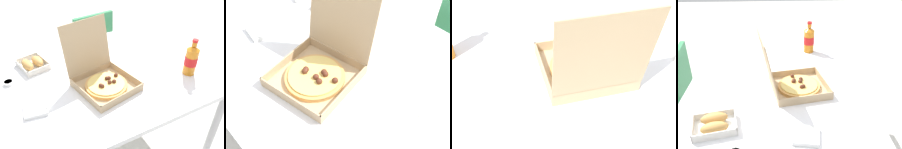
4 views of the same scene
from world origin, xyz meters
TOP-DOWN VIEW (x-y plane):
  - dining_table at (0.00, 0.00)m, footprint 1.28×0.99m
  - pizza_box_open at (-0.10, -0.10)m, footprint 0.35×0.40m
  - bread_side_box at (-0.41, 0.27)m, footprint 0.19×0.22m
  - cola_bottle at (0.40, -0.24)m, footprint 0.07×0.07m
  - paper_menu at (0.22, 0.11)m, footprint 0.24×0.19m
  - napkin_pile at (-0.49, -0.13)m, footprint 0.12×0.12m

SIDE VIEW (x-z plane):
  - dining_table at x=0.00m, z-range 0.29..0.99m
  - paper_menu at x=0.22m, z-range 0.71..0.71m
  - napkin_pile at x=-0.49m, z-range 0.71..0.73m
  - bread_side_box at x=-0.41m, z-range 0.70..0.76m
  - pizza_box_open at x=-0.10m, z-range 0.59..0.92m
  - cola_bottle at x=0.40m, z-range 0.69..0.91m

